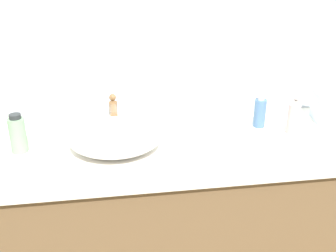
% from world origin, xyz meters
% --- Properties ---
extents(bathroom_wall_rear, '(6.00, 0.06, 2.60)m').
position_xyz_m(bathroom_wall_rear, '(0.00, 0.73, 1.30)').
color(bathroom_wall_rear, silver).
rests_on(bathroom_wall_rear, ground).
extents(vanity_counter, '(1.74, 0.56, 0.91)m').
position_xyz_m(vanity_counter, '(-0.08, 0.41, 0.46)').
color(vanity_counter, brown).
rests_on(vanity_counter, ground).
extents(wall_mirror_panel, '(1.63, 0.01, 0.93)m').
position_xyz_m(wall_mirror_panel, '(-0.08, 0.69, 1.38)').
color(wall_mirror_panel, '#B2BCC6').
rests_on(wall_mirror_panel, vanity_counter).
extents(sink_basin, '(0.34, 0.31, 0.11)m').
position_xyz_m(sink_basin, '(-0.46, 0.39, 0.96)').
color(sink_basin, white).
rests_on(sink_basin, vanity_counter).
extents(faucet, '(0.03, 0.15, 0.14)m').
position_xyz_m(faucet, '(-0.46, 0.56, 0.99)').
color(faucet, brown).
rests_on(faucet, vanity_counter).
extents(soap_dispenser, '(0.05, 0.05, 0.17)m').
position_xyz_m(soap_dispenser, '(0.23, 0.43, 0.98)').
color(soap_dispenser, '#DD9F9A').
rests_on(soap_dispenser, vanity_counter).
extents(lotion_bottle, '(0.05, 0.05, 0.14)m').
position_xyz_m(lotion_bottle, '(0.12, 0.51, 0.97)').
color(lotion_bottle, '#456993').
rests_on(lotion_bottle, vanity_counter).
extents(perfume_bottle, '(0.06, 0.06, 0.14)m').
position_xyz_m(perfume_bottle, '(-0.81, 0.43, 0.98)').
color(perfume_bottle, '#7EA77D').
rests_on(perfume_bottle, vanity_counter).
extents(tissue_box, '(0.14, 0.14, 0.16)m').
position_xyz_m(tissue_box, '(0.44, 0.53, 0.98)').
color(tissue_box, silver).
rests_on(tissue_box, vanity_counter).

